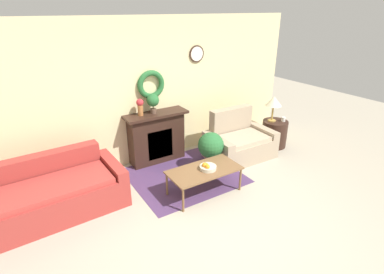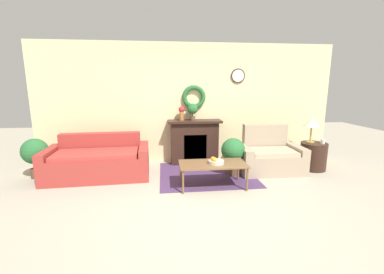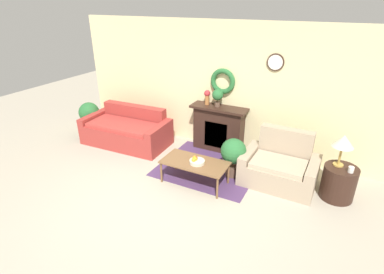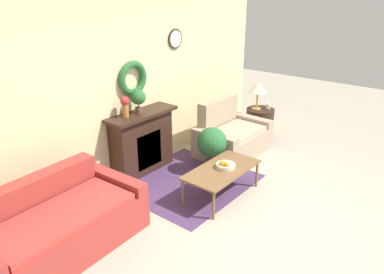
% 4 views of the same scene
% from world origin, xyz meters
% --- Properties ---
extents(ground_plane, '(16.00, 16.00, 0.00)m').
position_xyz_m(ground_plane, '(0.00, 0.00, 0.00)').
color(ground_plane, '#ADA38E').
extents(floor_rug, '(1.88, 1.70, 0.01)m').
position_xyz_m(floor_rug, '(0.28, 1.57, 0.00)').
color(floor_rug, '#4C335B').
rests_on(floor_rug, ground_plane).
extents(wall_back, '(6.80, 0.16, 2.70)m').
position_xyz_m(wall_back, '(0.01, 2.57, 1.36)').
color(wall_back, beige).
rests_on(wall_back, ground_plane).
extents(fireplace, '(1.20, 0.41, 1.00)m').
position_xyz_m(fireplace, '(0.13, 2.36, 0.51)').
color(fireplace, '#331E16').
rests_on(fireplace, ground_plane).
extents(couch_left, '(1.98, 1.06, 0.81)m').
position_xyz_m(couch_left, '(-1.85, 1.70, 0.30)').
color(couch_left, '#9E332D').
rests_on(couch_left, ground_plane).
extents(loveseat_right, '(1.31, 0.90, 0.94)m').
position_xyz_m(loveseat_right, '(1.62, 1.66, 0.31)').
color(loveseat_right, tan).
rests_on(loveseat_right, ground_plane).
extents(coffee_table, '(1.18, 0.60, 0.43)m').
position_xyz_m(coffee_table, '(0.28, 0.93, 0.39)').
color(coffee_table, brown).
rests_on(coffee_table, ground_plane).
extents(fruit_bowl, '(0.27, 0.27, 0.12)m').
position_xyz_m(fruit_bowl, '(0.32, 0.91, 0.47)').
color(fruit_bowl, beige).
rests_on(fruit_bowl, coffee_table).
extents(side_table_by_loveseat, '(0.54, 0.54, 0.58)m').
position_xyz_m(side_table_by_loveseat, '(2.60, 1.63, 0.29)').
color(side_table_by_loveseat, '#331E16').
rests_on(side_table_by_loveseat, ground_plane).
extents(table_lamp, '(0.34, 0.34, 0.54)m').
position_xyz_m(table_lamp, '(2.53, 1.68, 1.00)').
color(table_lamp, '#B28E42').
rests_on(table_lamp, side_table_by_loveseat).
extents(mug, '(0.09, 0.09, 0.10)m').
position_xyz_m(mug, '(2.72, 1.53, 0.63)').
color(mug, silver).
rests_on(mug, side_table_by_loveseat).
extents(vase_on_mantel_left, '(0.13, 0.13, 0.31)m').
position_xyz_m(vase_on_mantel_left, '(-0.16, 2.37, 1.18)').
color(vase_on_mantel_left, '#AD6B38').
rests_on(vase_on_mantel_left, fireplace).
extents(potted_plant_on_mantel, '(0.23, 0.23, 0.37)m').
position_xyz_m(potted_plant_on_mantel, '(0.09, 2.35, 1.24)').
color(potted_plant_on_mantel, brown).
rests_on(potted_plant_on_mantel, fireplace).
extents(potted_plant_floor_by_loveseat, '(0.47, 0.47, 0.75)m').
position_xyz_m(potted_plant_floor_by_loveseat, '(0.80, 1.48, 0.47)').
color(potted_plant_floor_by_loveseat, brown).
rests_on(potted_plant_floor_by_loveseat, ground_plane).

